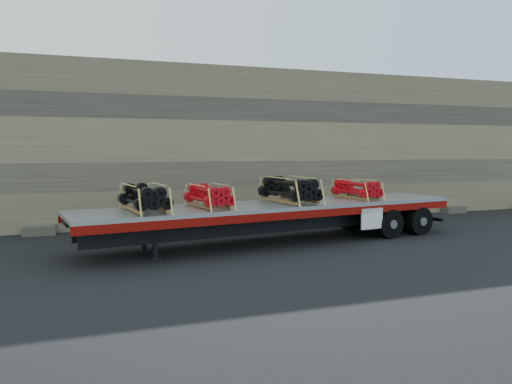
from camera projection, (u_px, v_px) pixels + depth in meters
ground at (274, 243)px, 17.75m from camera, size 120.00×120.00×0.00m
rock_wall at (223, 146)px, 23.54m from camera, size 44.00×3.00×7.00m
trailer at (275, 223)px, 17.80m from camera, size 14.46×4.74×1.42m
bundle_front at (144, 198)px, 15.49m from camera, size 1.44×2.39×0.80m
bundle_midfront at (209, 196)px, 16.51m from camera, size 1.30×2.17×0.72m
bundle_midrear at (289, 190)px, 17.97m from camera, size 1.58×2.63×0.88m
bundle_rear at (356, 190)px, 19.41m from camera, size 1.26×2.10×0.70m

